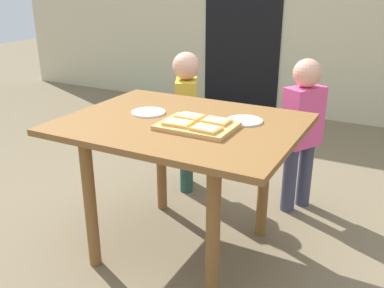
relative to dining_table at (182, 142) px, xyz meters
The scene contains 13 objects.
ground_plane 0.64m from the dining_table, ahead, with size 16.00×16.00×0.00m, color #77674E.
house_door 2.94m from the dining_table, 105.53° to the left, with size 0.90×0.02×2.00m, color black.
dining_table is the anchor object (origin of this frame).
cutting_board 0.18m from the dining_table, 27.27° to the right, with size 0.36×0.26×0.02m, color tan.
pizza_slice_far_left 0.15m from the dining_table, ahead, with size 0.14×0.10×0.02m.
pizza_slice_near_left 0.19m from the dining_table, 68.06° to the right, with size 0.13×0.10×0.02m.
pizza_slice_near_right 0.27m from the dining_table, 32.14° to the right, with size 0.14×0.11×0.02m.
pizza_slice_far_right 0.24m from the dining_table, ahead, with size 0.13×0.10×0.02m.
plate_white_right 0.34m from the dining_table, 25.97° to the left, with size 0.18×0.18×0.01m, color white.
plate_white_left 0.25m from the dining_table, behind, with size 0.18×0.18×0.01m, color white.
child_left 0.78m from the dining_table, 116.57° to the left, with size 0.23×0.28×0.98m.
child_right 0.88m from the dining_table, 60.19° to the left, with size 0.24×0.28×0.99m.
garden_hose_coil 3.34m from the dining_table, 130.12° to the left, with size 0.35×0.35×0.04m, color #19BF62.
Camera 1 is at (1.00, -1.79, 1.41)m, focal length 39.90 mm.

